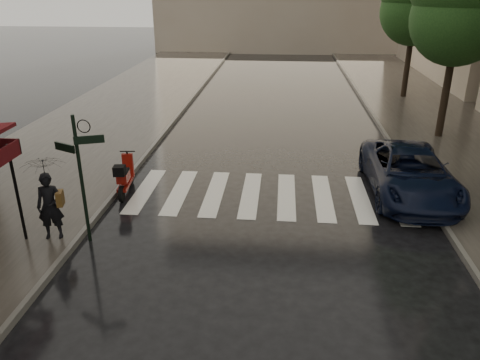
# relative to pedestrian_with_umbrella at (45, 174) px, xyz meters

# --- Properties ---
(ground) EXTENTS (120.00, 120.00, 0.00)m
(ground) POSITION_rel_pedestrian_with_umbrella_xyz_m (2.00, -2.89, -1.74)
(ground) COLOR black
(ground) RESTS_ON ground
(sidewalk_near) EXTENTS (6.00, 60.00, 0.12)m
(sidewalk_near) POSITION_rel_pedestrian_with_umbrella_xyz_m (-2.50, 9.11, -1.68)
(sidewalk_near) COLOR #38332D
(sidewalk_near) RESTS_ON ground
(sidewalk_far) EXTENTS (5.50, 60.00, 0.12)m
(sidewalk_far) POSITION_rel_pedestrian_with_umbrella_xyz_m (12.25, 9.11, -1.68)
(sidewalk_far) COLOR #38332D
(sidewalk_far) RESTS_ON ground
(curb_near) EXTENTS (0.12, 60.00, 0.16)m
(curb_near) POSITION_rel_pedestrian_with_umbrella_xyz_m (0.55, 9.11, -1.66)
(curb_near) COLOR #595651
(curb_near) RESTS_ON ground
(curb_far) EXTENTS (0.12, 60.00, 0.16)m
(curb_far) POSITION_rel_pedestrian_with_umbrella_xyz_m (9.45, 9.11, -1.66)
(curb_far) COLOR #595651
(curb_far) RESTS_ON ground
(crosswalk) EXTENTS (7.85, 3.20, 0.01)m
(crosswalk) POSITION_rel_pedestrian_with_umbrella_xyz_m (4.97, 3.11, -1.73)
(crosswalk) COLOR silver
(crosswalk) RESTS_ON ground
(signpost) EXTENTS (1.17, 0.29, 3.10)m
(signpost) POSITION_rel_pedestrian_with_umbrella_xyz_m (0.80, 0.11, 0.10)
(signpost) COLOR black
(signpost) RESTS_ON ground
(pedestrian_with_umbrella) EXTENTS (1.16, 1.17, 2.43)m
(pedestrian_with_umbrella) POSITION_rel_pedestrian_with_umbrella_xyz_m (0.00, 0.00, 0.00)
(pedestrian_with_umbrella) COLOR black
(pedestrian_with_umbrella) RESTS_ON sidewalk_near
(scooter) EXTENTS (0.51, 1.68, 1.10)m
(scooter) POSITION_rel_pedestrian_with_umbrella_xyz_m (0.81, 2.85, -1.22)
(scooter) COLOR black
(scooter) RESTS_ON ground
(parked_car) EXTENTS (2.24, 4.84, 1.34)m
(parked_car) POSITION_rel_pedestrian_with_umbrella_xyz_m (9.00, 3.58, -1.07)
(parked_car) COLOR black
(parked_car) RESTS_ON ground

